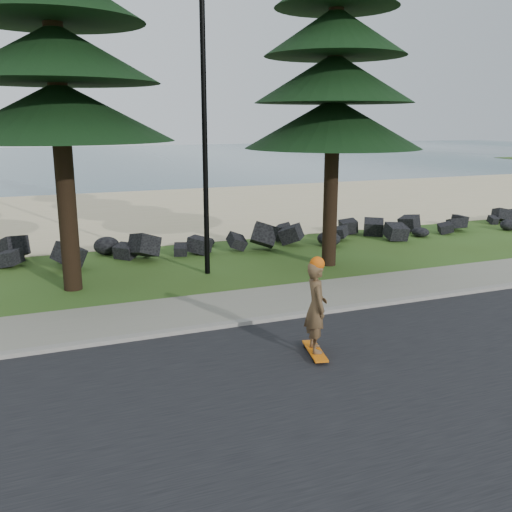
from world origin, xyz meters
The scene contains 9 objects.
ground centered at (0.00, 0.00, 0.00)m, with size 160.00×160.00×0.00m, color #344D18.
road centered at (0.00, -4.50, 0.01)m, with size 160.00×7.00×0.02m, color black.
kerb centered at (0.00, -0.90, 0.05)m, with size 160.00×0.20×0.10m, color gray.
sidewalk centered at (0.00, 0.20, 0.04)m, with size 160.00×2.00×0.08m, color gray.
beach_sand centered at (0.00, 14.50, 0.01)m, with size 160.00×15.00×0.01m, color #CEBF89.
ocean centered at (0.00, 51.00, 0.00)m, with size 160.00×58.00×0.01m, color #345963.
seawall_boulders centered at (0.00, 5.60, 0.00)m, with size 60.00×2.40×1.10m, color black, non-canonical shape.
lamp_post centered at (0.00, 3.20, 4.13)m, with size 0.25×0.14×8.14m.
skateboarder centered at (0.14, -2.82, 0.90)m, with size 0.50×0.99×1.79m.
Camera 1 is at (-4.30, -11.13, 4.08)m, focal length 40.00 mm.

